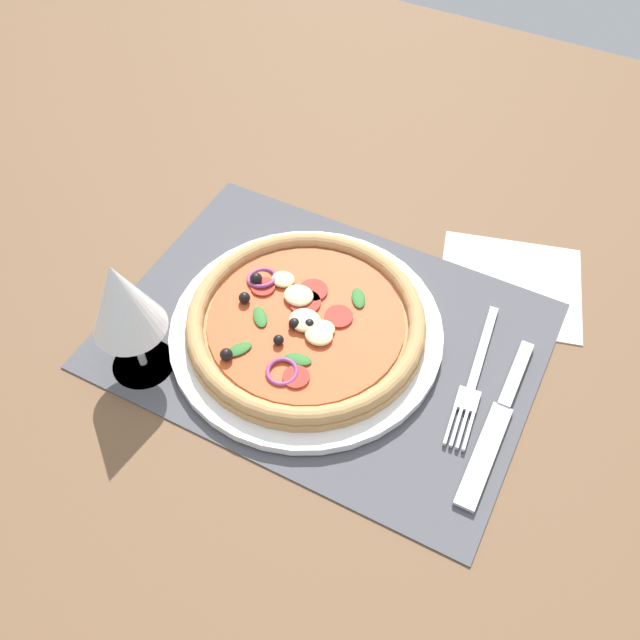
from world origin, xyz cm
name	(u,v)px	position (x,y,z in cm)	size (l,w,h in cm)	color
ground_plane	(324,343)	(0.00, 0.00, -1.20)	(190.00, 140.00, 2.40)	brown
placemat	(324,335)	(0.00, 0.00, 0.20)	(44.26, 32.31, 0.40)	#4C4C51
plate	(306,330)	(1.70, 0.84, 0.92)	(28.75, 28.75, 1.04)	white
pizza	(306,321)	(1.75, 0.85, 2.52)	(25.04, 25.04, 2.62)	tan
fork	(473,381)	(-16.05, -1.41, 0.62)	(3.50, 18.06, 0.44)	silver
knife	(497,421)	(-19.69, 1.90, 0.65)	(2.12, 20.02, 0.62)	silver
wine_glass	(122,300)	(14.83, 11.85, 10.31)	(7.20, 7.20, 14.90)	silver
napkin	(510,284)	(-15.37, -16.01, 0.18)	(15.68, 14.12, 0.36)	silver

